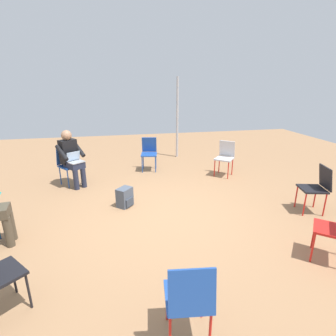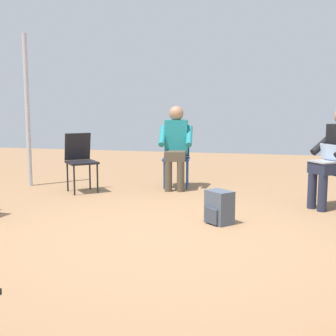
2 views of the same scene
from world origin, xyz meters
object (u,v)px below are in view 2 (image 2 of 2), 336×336
at_px(chair_northwest, 80,158).
at_px(person_with_laptop, 336,152).
at_px(chair_north, 177,154).
at_px(person_in_teal, 176,143).
at_px(backpack_near_laptop_user, 219,209).

xyz_separation_m(chair_northwest, person_with_laptop, (3.47, -0.29, 0.20)).
xyz_separation_m(chair_north, person_in_teal, (0.02, -0.17, 0.20)).
relative_size(chair_northwest, person_with_laptop, 0.69).
bearing_deg(chair_northwest, person_in_teal, 162.72).
distance_m(person_with_laptop, backpack_near_laptop_user, 1.75).
distance_m(person_with_laptop, person_in_teal, 2.34).
relative_size(chair_north, backpack_near_laptop_user, 2.36).
relative_size(chair_northwest, person_in_teal, 0.69).
distance_m(chair_northwest, person_with_laptop, 3.49).
height_order(person_in_teal, backpack_near_laptop_user, person_in_teal).
bearing_deg(chair_northwest, chair_north, 169.01).
distance_m(chair_north, backpack_near_laptop_user, 2.31).
height_order(chair_north, backpack_near_laptop_user, chair_north).
relative_size(person_in_teal, backpack_near_laptop_user, 3.44).
bearing_deg(person_with_laptop, backpack_near_laptop_user, 92.52).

